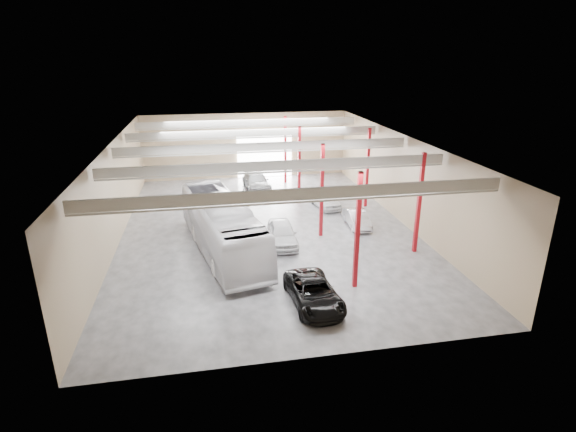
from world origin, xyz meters
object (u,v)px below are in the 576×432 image
object	(u,v)px
car_row_b	(240,213)
car_right_near	(357,219)
car_row_a	(282,233)
coach_bus	(222,226)
car_right_far	(325,199)
black_sedan	(314,293)
car_row_c	(256,181)

from	to	relation	value
car_row_b	car_right_near	bearing A→B (deg)	-12.75
car_row_a	coach_bus	bearing A→B (deg)	-170.91
car_right_far	black_sedan	bearing A→B (deg)	-114.98
car_row_b	car_right_far	world-z (taller)	car_right_far
black_sedan	car_row_c	xyz separation A→B (m)	(-0.47, 22.54, 0.11)
coach_bus	car_right_near	xyz separation A→B (m)	(10.69, 2.79, -1.20)
coach_bus	car_row_b	bearing A→B (deg)	61.97
car_right_far	coach_bus	bearing A→B (deg)	-147.73
black_sedan	car_row_b	size ratio (longest dim) A/B	1.21
black_sedan	car_row_a	size ratio (longest dim) A/B	1.10
coach_bus	car_row_b	distance (m)	6.06
car_row_a	car_row_b	world-z (taller)	car_row_a
car_row_b	car_right_far	xyz separation A→B (m)	(7.77, 2.29, 0.04)
car_right_near	coach_bus	bearing A→B (deg)	-163.90
car_row_a	car_right_near	size ratio (longest dim) A/B	1.18
coach_bus	car_right_near	size ratio (longest dim) A/B	3.33
car_row_a	car_row_c	bearing A→B (deg)	93.22
car_row_c	car_right_far	xyz separation A→B (m)	(5.39, -6.51, -0.09)
black_sedan	car_row_c	size ratio (longest dim) A/B	0.90
car_right_near	car_row_a	bearing A→B (deg)	-158.89
car_row_b	car_row_c	xyz separation A→B (m)	(2.39, 8.80, 0.13)
coach_bus	black_sedan	distance (m)	9.30
coach_bus	car_right_far	world-z (taller)	coach_bus
car_row_c	car_right_near	xyz separation A→B (m)	(6.62, -11.71, -0.18)
car_row_a	car_row_c	size ratio (longest dim) A/B	0.82
black_sedan	car_row_c	distance (m)	22.55
coach_bus	car_row_b	size ratio (longest dim) A/B	3.09
car_right_near	car_right_far	size ratio (longest dim) A/B	0.91
car_right_near	car_right_far	xyz separation A→B (m)	(-1.23, 5.20, 0.09)
car_right_near	car_row_b	bearing A→B (deg)	163.55
black_sedan	car_right_near	world-z (taller)	black_sedan
car_row_a	car_row_b	bearing A→B (deg)	118.87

